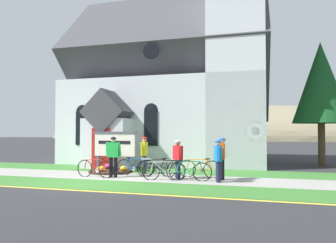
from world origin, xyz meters
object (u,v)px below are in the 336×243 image
bicycle_white (135,167)px  bicycle_blue (95,168)px  bicycle_yellow (157,168)px  cyclist_in_white_jersey (144,152)px  bicycle_orange (189,171)px  cyclist_in_red_jersey (222,155)px  bicycle_black (165,171)px  roadside_conifer (321,83)px  church_sign (115,145)px  bicycle_silver (200,168)px  cyclist_in_green_jersey (178,156)px  cyclist_in_yellow_jersey (113,153)px  cyclist_in_blue_jersey (218,158)px

bicycle_white → bicycle_blue: 1.72m
bicycle_yellow → bicycle_blue: bearing=-158.8°
bicycle_white → cyclist_in_white_jersey: bearing=68.0°
bicycle_orange → cyclist_in_red_jersey: (1.24, 0.61, 0.60)m
bicycle_black → roadside_conifer: (7.02, 7.18, 4.27)m
bicycle_orange → roadside_conifer: 10.29m
church_sign → bicycle_blue: bearing=-86.6°
cyclist_in_red_jersey → roadside_conifer: 8.91m
bicycle_silver → cyclist_in_green_jersey: cyclist_in_green_jersey is taller
cyclist_in_yellow_jersey → cyclist_in_blue_jersey: 4.37m
bicycle_black → cyclist_in_yellow_jersey: (-2.26, 0.10, 0.64)m
bicycle_blue → cyclist_in_green_jersey: bearing=8.4°
cyclist_in_yellow_jersey → roadside_conifer: bearing=37.3°
bicycle_white → roadside_conifer: bearing=36.0°
church_sign → bicycle_yellow: 2.94m
bicycle_white → bicycle_silver: size_ratio=0.97×
bicycle_yellow → bicycle_blue: size_ratio=0.92×
bicycle_orange → bicycle_black: 0.97m
bicycle_white → cyclist_in_blue_jersey: (3.70, -0.93, 0.56)m
cyclist_in_white_jersey → bicycle_blue: bearing=-135.5°
cyclist_in_red_jersey → church_sign: bearing=165.5°
bicycle_yellow → roadside_conifer: 10.77m
bicycle_white → bicycle_orange: size_ratio=0.99×
bicycle_silver → bicycle_yellow: (-1.79, -0.22, -0.01)m
cyclist_in_white_jersey → bicycle_white: bearing=-112.0°
cyclist_in_yellow_jersey → roadside_conifer: 12.23m
bicycle_orange → cyclist_in_blue_jersey: (1.14, -0.04, 0.54)m
bicycle_silver → bicycle_black: (-1.23, -1.05, -0.02)m
cyclist_in_white_jersey → cyclist_in_red_jersey: 3.67m
bicycle_yellow → bicycle_black: size_ratio=0.98×
bicycle_white → cyclist_in_blue_jersey: bearing=-14.1°
bicycle_white → bicycle_orange: 2.71m
bicycle_black → cyclist_in_blue_jersey: size_ratio=1.07×
bicycle_silver → bicycle_black: 1.62m
bicycle_silver → bicycle_blue: bicycle_blue is taller
church_sign → bicycle_black: (3.10, -2.01, -0.90)m
cyclist_in_white_jersey → bicycle_orange: bearing=-31.5°
bicycle_black → bicycle_silver: bearing=40.4°
bicycle_orange → cyclist_in_white_jersey: (-2.34, 1.43, 0.60)m
cyclist_in_white_jersey → bicycle_silver: bearing=-9.1°
bicycle_white → cyclist_in_red_jersey: cyclist_in_red_jersey is taller
bicycle_orange → cyclist_in_blue_jersey: cyclist_in_blue_jersey is taller
bicycle_blue → cyclist_in_white_jersey: bearing=44.5°
bicycle_silver → cyclist_in_red_jersey: (0.97, -0.41, 0.60)m
cyclist_in_red_jersey → bicycle_yellow: bearing=176.1°
bicycle_black → cyclist_in_blue_jersey: cyclist_in_blue_jersey is taller
bicycle_white → cyclist_in_yellow_jersey: (-0.67, -0.82, 0.63)m
bicycle_orange → cyclist_in_yellow_jersey: 3.29m
cyclist_in_white_jersey → cyclist_in_yellow_jersey: 1.63m
bicycle_silver → cyclist_in_white_jersey: (-2.61, 0.42, 0.60)m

